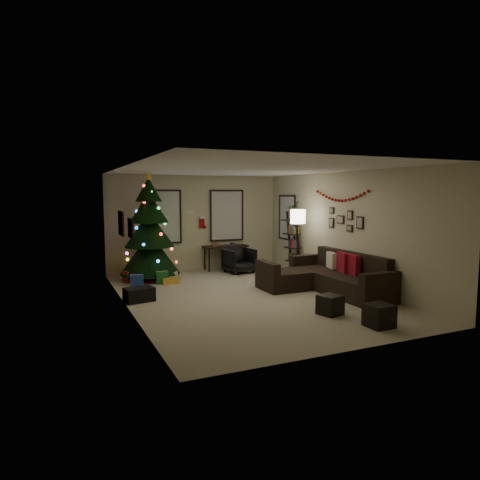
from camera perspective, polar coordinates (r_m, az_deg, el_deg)
name	(u,v)px	position (r m, az deg, el deg)	size (l,w,h in m)	color
floor	(247,296)	(9.28, 0.95, -7.48)	(7.00, 7.00, 0.00)	tan
ceiling	(247,169)	(9.03, 0.99, 9.42)	(7.00, 7.00, 0.00)	white
wall_back	(195,223)	(12.30, -5.94, 2.25)	(5.00, 5.00, 0.00)	beige
wall_front	(355,255)	(6.08, 15.05, -2.00)	(5.00, 5.00, 0.00)	beige
wall_left	(127,239)	(8.31, -14.84, 0.17)	(7.00, 7.00, 0.00)	beige
wall_right	(344,230)	(10.36, 13.61, 1.36)	(7.00, 7.00, 0.00)	beige
window_back_left	(163,217)	(12.00, -10.23, 3.04)	(1.05, 0.06, 1.50)	#728CB2
window_back_right	(227,215)	(12.59, -1.79, 3.28)	(1.05, 0.06, 1.50)	#728CB2
window_right_wall	(287,218)	(12.44, 6.33, 2.98)	(0.06, 0.90, 1.30)	#728CB2
christmas_tree	(149,234)	(11.19, -11.94, 0.84)	(1.52, 1.52, 2.83)	black
presents	(155,278)	(10.83, -11.24, -4.95)	(1.30, 0.88, 0.30)	silver
sofa	(326,279)	(9.87, 11.42, -5.05)	(1.94, 2.81, 0.88)	black
pillow_red_a	(353,265)	(9.69, 14.79, -3.23)	(0.12, 0.45, 0.45)	maroon
pillow_red_b	(343,263)	(9.97, 13.51, -2.94)	(0.12, 0.46, 0.46)	maroon
pillow_cream	(331,260)	(10.31, 12.04, -2.65)	(0.11, 0.38, 0.38)	beige
ottoman_near	(330,305)	(8.05, 11.88, -8.43)	(0.37, 0.37, 0.36)	black
ottoman_far	(379,316)	(7.53, 18.01, -9.54)	(0.40, 0.40, 0.38)	black
desk	(225,248)	(12.39, -1.95, -1.12)	(1.29, 0.46, 0.69)	black
desk_chair	(239,260)	(11.89, -0.11, -2.73)	(0.67, 0.63, 0.69)	black
bookshelf	(293,243)	(11.90, 7.05, -0.45)	(0.30, 0.50, 1.70)	black
potted_plant	(293,207)	(11.85, 7.03, 4.37)	(0.46, 0.40, 0.51)	#4C4C4C
floor_lamp	(298,221)	(10.97, 7.70, 2.50)	(0.38, 0.38, 1.79)	black
art_map	(121,223)	(9.04, -15.53, 2.15)	(0.04, 0.60, 0.50)	black
art_abstract	(131,228)	(7.94, -14.32, 1.53)	(0.04, 0.45, 0.35)	black
gallery	(345,220)	(10.27, 13.80, 2.56)	(0.03, 1.25, 0.54)	black
garland	(341,196)	(10.36, 13.22, 5.76)	(0.08, 1.90, 0.30)	#A5140C
stocking_left	(190,217)	(12.27, -6.62, 3.11)	(0.20, 0.05, 0.36)	#990F0C
stocking_right	(202,222)	(12.32, -5.05, 2.42)	(0.20, 0.05, 0.36)	#990F0C
storage_bin	(139,295)	(9.05, -13.25, -7.07)	(0.57, 0.38, 0.29)	black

